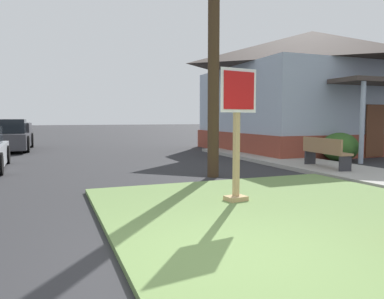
{
  "coord_description": "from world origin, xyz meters",
  "views": [
    {
      "loc": [
        -1.62,
        -3.25,
        1.54
      ],
      "look_at": [
        0.92,
        3.32,
        0.93
      ],
      "focal_mm": 34.34,
      "sensor_mm": 36.0,
      "label": 1
    }
  ],
  "objects_px": {
    "pickup_truck_charcoal": "(7,138)",
    "street_bench": "(325,151)",
    "stop_sign": "(237,136)",
    "manhole_cover": "(162,189)"
  },
  "relations": [
    {
      "from": "pickup_truck_charcoal",
      "to": "street_bench",
      "type": "bearing_deg",
      "value": -49.65
    },
    {
      "from": "stop_sign",
      "to": "manhole_cover",
      "type": "height_order",
      "value": "stop_sign"
    },
    {
      "from": "stop_sign",
      "to": "manhole_cover",
      "type": "bearing_deg",
      "value": 114.53
    },
    {
      "from": "stop_sign",
      "to": "street_bench",
      "type": "xyz_separation_m",
      "value": [
        4.29,
        2.71,
        -0.63
      ]
    },
    {
      "from": "manhole_cover",
      "to": "street_bench",
      "type": "relative_size",
      "value": 0.39
    },
    {
      "from": "manhole_cover",
      "to": "street_bench",
      "type": "xyz_separation_m",
      "value": [
        5.12,
        0.9,
        0.59
      ]
    },
    {
      "from": "manhole_cover",
      "to": "street_bench",
      "type": "height_order",
      "value": "street_bench"
    },
    {
      "from": "stop_sign",
      "to": "street_bench",
      "type": "relative_size",
      "value": 1.29
    },
    {
      "from": "manhole_cover",
      "to": "pickup_truck_charcoal",
      "type": "relative_size",
      "value": 0.14
    },
    {
      "from": "stop_sign",
      "to": "pickup_truck_charcoal",
      "type": "relative_size",
      "value": 0.45
    }
  ]
}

